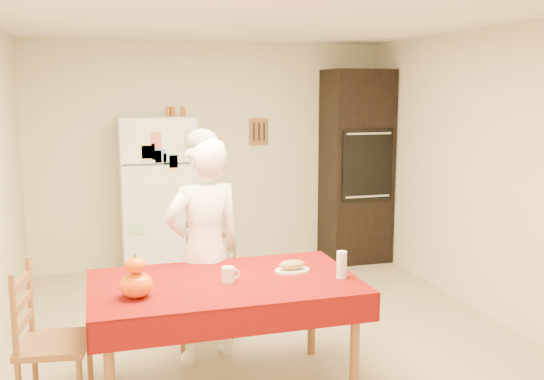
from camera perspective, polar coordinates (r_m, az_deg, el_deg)
name	(u,v)px	position (r m, az deg, el deg)	size (l,w,h in m)	color
floor	(266,336)	(5.04, -0.58, -13.60)	(4.50, 4.50, 0.00)	tan
room_shell	(266,136)	(4.66, -0.61, 5.13)	(4.02, 4.52, 2.51)	beige
refrigerator	(158,198)	(6.47, -10.71, -0.74)	(0.75, 0.74, 1.70)	white
oven_cabinet	(356,166)	(7.07, 7.90, 2.23)	(0.70, 0.62, 2.20)	black
dining_table	(225,291)	(3.95, -4.46, -9.44)	(1.70, 1.00, 0.76)	brown
chair_far	(210,279)	(4.80, -5.89, -8.37)	(0.52, 0.51, 0.95)	brown
chair_left	(43,336)	(3.99, -20.75, -12.70)	(0.46, 0.48, 0.95)	brown
seated_woman	(204,251)	(4.41, -6.39, -5.71)	(0.60, 0.39, 1.64)	white
coffee_mug	(228,275)	(3.88, -4.17, -7.97)	(0.08, 0.08, 0.10)	white
pumpkin_lower	(136,285)	(3.68, -12.66, -8.71)	(0.20, 0.20, 0.15)	#C45004
pumpkin_upper	(135,265)	(3.65, -12.73, -6.91)	(0.12, 0.12, 0.09)	#E55805
wine_glass	(342,265)	(3.97, 6.57, -6.99)	(0.07, 0.07, 0.18)	silver
bread_plate	(292,271)	(4.10, 1.91, -7.59)	(0.24, 0.24, 0.02)	white
bread_loaf	(292,265)	(4.09, 1.91, -7.04)	(0.18, 0.10, 0.06)	#AA7E53
spice_jar_left	(168,111)	(6.44, -9.78, 7.30)	(0.05, 0.05, 0.10)	#8D5919
spice_jar_mid	(173,111)	(6.45, -9.33, 7.32)	(0.05, 0.05, 0.10)	brown
spice_jar_right	(183,111)	(6.46, -8.41, 7.34)	(0.05, 0.05, 0.10)	brown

